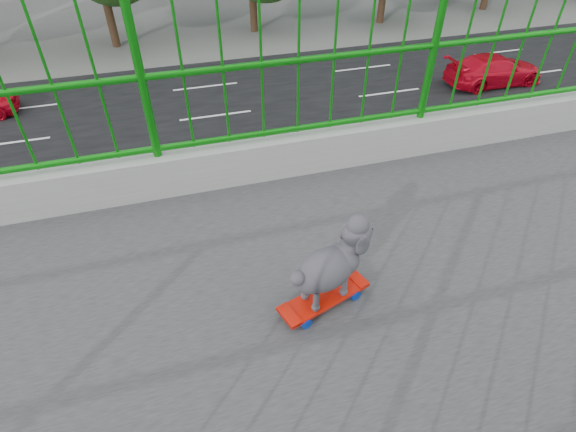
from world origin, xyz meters
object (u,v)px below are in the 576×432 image
(car_3, at_px, (494,70))
(car_6, at_px, (422,168))
(skateboard, at_px, (324,298))
(poodle, at_px, (331,264))
(car_0, at_px, (465,235))

(car_3, distance_m, car_6, 9.73)
(car_3, bearing_deg, car_6, 131.13)
(skateboard, height_order, car_3, skateboard)
(skateboard, xyz_separation_m, car_3, (-15.51, 14.33, -6.38))
(skateboard, xyz_separation_m, poodle, (-0.01, 0.03, 0.25))
(car_0, distance_m, car_6, 3.23)
(poodle, bearing_deg, car_0, 114.12)
(skateboard, xyz_separation_m, car_0, (-5.91, 6.53, -6.38))
(skateboard, bearing_deg, car_0, 114.05)
(skateboard, distance_m, car_0, 10.88)
(car_0, relative_size, car_3, 0.84)
(skateboard, height_order, car_0, skateboard)
(car_0, xyz_separation_m, car_6, (-3.20, 0.47, 0.04))
(skateboard, bearing_deg, car_6, 124.38)
(car_6, bearing_deg, car_0, -8.27)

